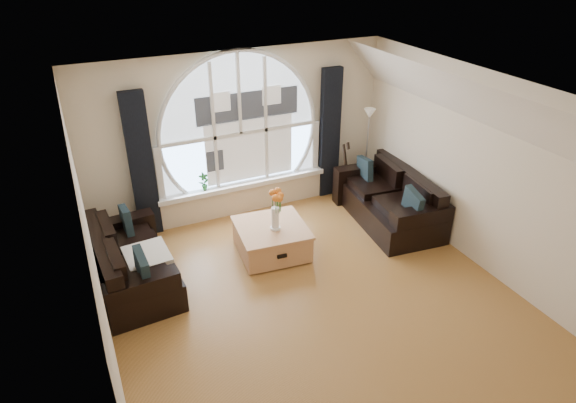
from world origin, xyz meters
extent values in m
cube|color=brown|center=(0.00, 0.00, 0.00)|extent=(5.00, 5.50, 0.01)
cube|color=silver|center=(0.00, 0.00, 2.70)|extent=(5.00, 5.50, 0.01)
cube|color=beige|center=(0.00, 2.75, 1.35)|extent=(5.00, 0.01, 2.70)
cube|color=beige|center=(0.00, -2.75, 1.35)|extent=(5.00, 0.01, 2.70)
cube|color=beige|center=(-2.50, 0.00, 1.35)|extent=(0.01, 5.50, 2.70)
cube|color=beige|center=(2.50, 0.00, 1.35)|extent=(0.01, 5.50, 2.70)
cube|color=silver|center=(2.20, 0.00, 2.35)|extent=(0.92, 5.50, 0.72)
cube|color=silver|center=(0.00, 2.72, 1.62)|extent=(2.60, 0.06, 2.15)
cube|color=white|center=(0.00, 2.65, 0.51)|extent=(2.90, 0.22, 0.08)
cube|color=white|center=(0.00, 2.69, 1.62)|extent=(2.76, 0.08, 2.15)
cube|color=silver|center=(0.15, 2.71, 1.50)|extent=(1.70, 0.02, 1.50)
cube|color=black|center=(-1.60, 2.63, 1.15)|extent=(0.35, 0.12, 2.30)
cube|color=black|center=(1.60, 2.63, 1.15)|extent=(0.35, 0.12, 2.30)
cube|color=black|center=(-2.05, 1.40, 0.40)|extent=(1.00, 1.84, 0.80)
cube|color=black|center=(2.00, 1.35, 0.40)|extent=(1.16, 2.00, 0.85)
cube|color=#B47C51|center=(-0.08, 1.31, 0.24)|extent=(1.09, 1.09, 0.49)
cube|color=silver|center=(-1.88, 1.24, 0.50)|extent=(0.59, 0.59, 0.10)
cube|color=white|center=(-0.05, 1.23, 0.84)|extent=(0.24, 0.24, 0.70)
cube|color=#B2B2B2|center=(2.20, 2.36, 0.80)|extent=(0.24, 0.24, 1.60)
cube|color=brown|center=(1.81, 2.46, 0.53)|extent=(0.42, 0.36, 1.06)
imported|color=#1E6023|center=(-0.68, 2.65, 0.70)|extent=(0.18, 0.14, 0.30)
camera|label=1|loc=(-2.44, -4.35, 4.22)|focal=30.79mm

